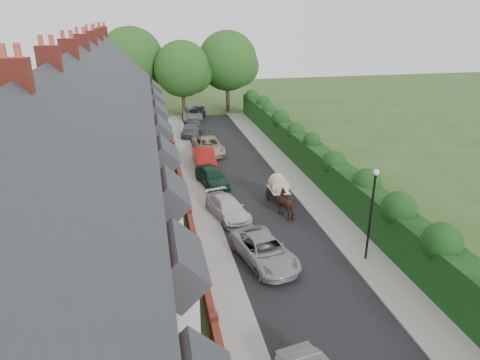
% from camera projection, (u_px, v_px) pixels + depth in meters
% --- Properties ---
extents(ground, '(140.00, 140.00, 0.00)m').
position_uv_depth(ground, '(337.00, 318.00, 18.46)').
color(ground, '#2D4C1E').
rests_on(ground, ground).
extents(road, '(6.00, 58.00, 0.02)m').
position_uv_depth(road, '(261.00, 211.00, 28.38)').
color(road, black).
rests_on(road, ground).
extents(pavement_hedge_side, '(2.20, 58.00, 0.12)m').
position_uv_depth(pavement_hedge_side, '(319.00, 205.00, 29.15)').
color(pavement_hedge_side, '#9B9893').
rests_on(pavement_hedge_side, ground).
extents(pavement_house_side, '(1.70, 58.00, 0.12)m').
position_uv_depth(pavement_house_side, '(204.00, 216.00, 27.61)').
color(pavement_house_side, '#9B9893').
rests_on(pavement_house_side, ground).
extents(kerb_hedge_side, '(0.18, 58.00, 0.13)m').
position_uv_depth(kerb_hedge_side, '(305.00, 206.00, 28.95)').
color(kerb_hedge_side, '#999A94').
rests_on(kerb_hedge_side, ground).
extents(kerb_house_side, '(0.18, 58.00, 0.13)m').
position_uv_depth(kerb_house_side, '(216.00, 215.00, 27.77)').
color(kerb_house_side, '#999A94').
rests_on(kerb_house_side, ground).
extents(hedge, '(2.10, 58.00, 2.85)m').
position_uv_depth(hedge, '(346.00, 182.00, 28.94)').
color(hedge, '#113512').
rests_on(hedge, ground).
extents(terrace_row, '(9.05, 40.50, 11.50)m').
position_uv_depth(terrace_row, '(87.00, 163.00, 23.81)').
color(terrace_row, maroon).
rests_on(terrace_row, ground).
extents(garden_wall_row, '(0.35, 40.35, 1.10)m').
position_uv_depth(garden_wall_row, '(189.00, 218.00, 26.36)').
color(garden_wall_row, maroon).
rests_on(garden_wall_row, ground).
extents(lamppost, '(0.32, 0.32, 5.16)m').
position_uv_depth(lamppost, '(372.00, 204.00, 21.56)').
color(lamppost, black).
rests_on(lamppost, ground).
extents(tree_far_left, '(7.14, 6.80, 9.29)m').
position_uv_depth(tree_far_left, '(185.00, 70.00, 52.34)').
color(tree_far_left, '#332316').
rests_on(tree_far_left, ground).
extents(tree_far_right, '(7.98, 7.60, 10.31)m').
position_uv_depth(tree_far_right, '(230.00, 62.00, 55.11)').
color(tree_far_right, '#332316').
rests_on(tree_far_right, ground).
extents(tree_far_back, '(8.40, 8.00, 10.82)m').
position_uv_depth(tree_far_back, '(135.00, 61.00, 53.59)').
color(tree_far_back, '#332316').
rests_on(tree_far_back, ground).
extents(car_silver_b, '(3.26, 5.31, 1.37)m').
position_uv_depth(car_silver_b, '(264.00, 250.00, 22.39)').
color(car_silver_b, '#9A9CA1').
rests_on(car_silver_b, ground).
extents(car_white, '(2.79, 4.73, 1.29)m').
position_uv_depth(car_white, '(228.00, 208.00, 27.33)').
color(car_white, silver).
rests_on(car_white, ground).
extents(car_green, '(2.48, 4.51, 1.45)m').
position_uv_depth(car_green, '(212.00, 176.00, 32.36)').
color(car_green, '#0F331D').
rests_on(car_green, ground).
extents(car_red, '(1.64, 4.68, 1.54)m').
position_uv_depth(car_red, '(204.00, 158.00, 36.38)').
color(car_red, maroon).
rests_on(car_red, ground).
extents(car_beige, '(2.78, 5.41, 1.46)m').
position_uv_depth(car_beige, '(208.00, 146.00, 39.83)').
color(car_beige, tan).
rests_on(car_beige, ground).
extents(car_grey, '(2.90, 4.99, 1.36)m').
position_uv_depth(car_grey, '(192.00, 129.00, 45.63)').
color(car_grey, '#4D5054').
rests_on(car_grey, ground).
extents(car_black, '(2.96, 4.94, 1.58)m').
position_uv_depth(car_black, '(197.00, 112.00, 52.91)').
color(car_black, black).
rests_on(car_black, ground).
extents(horse, '(1.42, 2.13, 1.65)m').
position_uv_depth(horse, '(288.00, 204.00, 27.42)').
color(horse, '#4B291B').
rests_on(horse, ground).
extents(horse_cart, '(1.26, 2.79, 2.01)m').
position_uv_depth(horse_cart, '(278.00, 187.00, 29.22)').
color(horse_cart, black).
rests_on(horse_cart, ground).
extents(car_extra_far, '(2.65, 5.11, 1.38)m').
position_uv_depth(car_extra_far, '(192.00, 114.00, 52.51)').
color(car_extra_far, '#A2A2A6').
rests_on(car_extra_far, ground).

